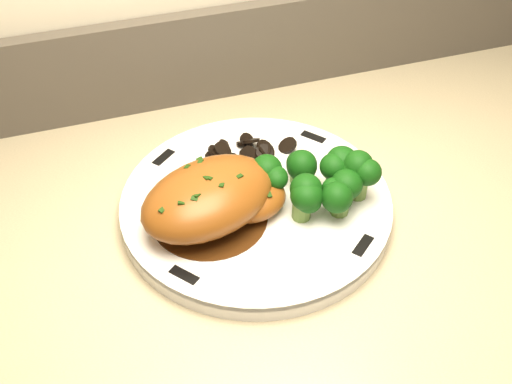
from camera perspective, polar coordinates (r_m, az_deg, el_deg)
name	(u,v)px	position (r m, az deg, el deg)	size (l,w,h in m)	color
plate	(256,205)	(0.68, 0.00, -1.21)	(0.28, 0.28, 0.02)	white
rim_accent_0	(313,137)	(0.75, 5.11, 4.87)	(0.03, 0.01, 0.00)	black
rim_accent_1	(164,158)	(0.73, -8.22, 3.04)	(0.03, 0.01, 0.00)	black
rim_accent_2	(184,275)	(0.60, -6.41, -7.38)	(0.03, 0.01, 0.00)	black
rim_accent_3	(363,246)	(0.63, 9.49, -4.73)	(0.03, 0.01, 0.00)	black
gravy_pool	(210,217)	(0.65, -4.15, -2.27)	(0.12, 0.12, 0.00)	#3B1E0A
chicken_breast	(214,198)	(0.63, -3.77, -0.53)	(0.17, 0.14, 0.06)	#934F19
mushroom_pile	(255,157)	(0.72, -0.12, 3.17)	(0.09, 0.07, 0.02)	black
broccoli_florets	(319,180)	(0.66, 5.58, 1.03)	(0.11, 0.08, 0.04)	olive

